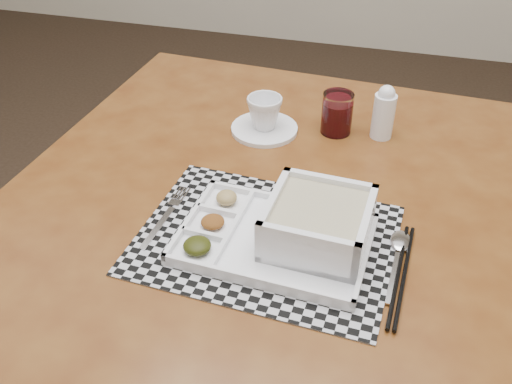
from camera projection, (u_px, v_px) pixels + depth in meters
The scene contains 11 objects.
floor at pixel (56, 308), 1.93m from camera, with size 5.00×5.00×0.00m, color black.
dining_table at pixel (288, 232), 1.13m from camera, with size 1.15×1.15×0.81m.
placemat at pixel (266, 239), 0.99m from camera, with size 0.44×0.33×0.00m, color #B2B2BA.
serving_tray at pixel (302, 229), 0.96m from camera, with size 0.33×0.24×0.09m.
fork at pixel (166, 215), 1.04m from camera, with size 0.03×0.19×0.00m.
spoon at pixel (400, 246), 0.97m from camera, with size 0.04×0.18×0.01m.
chopsticks at pixel (401, 274), 0.92m from camera, with size 0.03×0.24×0.01m.
saucer at pixel (264, 129), 1.28m from camera, with size 0.15×0.15×0.01m, color white.
cup at pixel (265, 113), 1.26m from camera, with size 0.08×0.08×0.07m, color white.
juice_glass at pixel (337, 115), 1.26m from camera, with size 0.07×0.07×0.09m.
creamer_bottle at pixel (384, 113), 1.23m from camera, with size 0.05×0.05×0.12m.
Camera 1 is at (1.00, -1.08, 1.48)m, focal length 40.00 mm.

